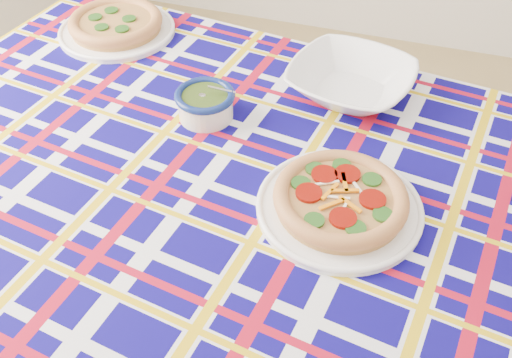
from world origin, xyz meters
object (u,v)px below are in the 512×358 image
(main_focaccia_plate, at_px, (340,198))
(pesto_bowl, at_px, (205,102))
(dining_table, at_px, (250,207))
(serving_bowl, at_px, (351,81))

(main_focaccia_plate, height_order, pesto_bowl, pesto_bowl)
(dining_table, bearing_deg, main_focaccia_plate, -0.03)
(main_focaccia_plate, xyz_separation_m, serving_bowl, (-0.06, 0.40, 0.00))
(main_focaccia_plate, distance_m, serving_bowl, 0.40)
(dining_table, xyz_separation_m, serving_bowl, (0.14, 0.37, 0.12))
(main_focaccia_plate, height_order, serving_bowl, serving_bowl)
(dining_table, height_order, main_focaccia_plate, main_focaccia_plate)
(dining_table, xyz_separation_m, pesto_bowl, (-0.17, 0.17, 0.13))
(dining_table, relative_size, serving_bowl, 6.42)
(pesto_bowl, bearing_deg, dining_table, -46.25)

